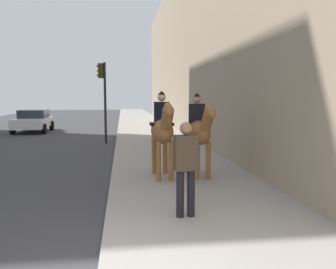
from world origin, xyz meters
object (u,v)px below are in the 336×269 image
at_px(mounted_horse_near, 162,130).
at_px(traffic_light_near_curb, 103,90).
at_px(mounted_horse_far, 198,131).
at_px(car_near_lane, 33,121).
at_px(pedestrian_greeting, 186,163).

xyz_separation_m(mounted_horse_near, traffic_light_near_curb, (8.16, 1.95, 1.22)).
relative_size(mounted_horse_far, car_near_lane, 0.54).
bearing_deg(pedestrian_greeting, mounted_horse_near, -2.85).
height_order(mounted_horse_far, car_near_lane, mounted_horse_far).
distance_m(mounted_horse_far, car_near_lane, 16.37).
relative_size(pedestrian_greeting, car_near_lane, 0.41).
distance_m(pedestrian_greeting, car_near_lane, 18.81).
bearing_deg(pedestrian_greeting, car_near_lane, 17.41).
xyz_separation_m(pedestrian_greeting, traffic_light_near_curb, (11.21, 2.01, 1.53)).
xyz_separation_m(pedestrian_greeting, car_near_lane, (17.51, 6.87, -0.35)).
height_order(mounted_horse_near, car_near_lane, mounted_horse_near).
bearing_deg(traffic_light_near_curb, mounted_horse_near, -166.58).
xyz_separation_m(mounted_horse_far, car_near_lane, (14.39, 7.78, -0.61)).
height_order(car_near_lane, traffic_light_near_curb, traffic_light_near_curb).
relative_size(pedestrian_greeting, traffic_light_near_curb, 0.43).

